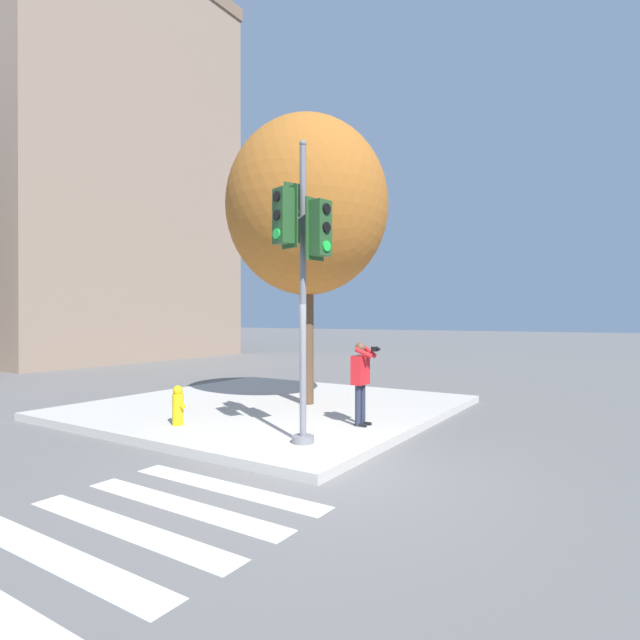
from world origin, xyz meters
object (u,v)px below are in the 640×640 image
(person_photographer, at_px, (361,376))
(street_tree, at_px, (307,207))
(fire_hydrant, at_px, (178,406))
(traffic_signal_pole, at_px, (299,245))

(person_photographer, bearing_deg, street_tree, 57.38)
(person_photographer, xyz_separation_m, street_tree, (1.44, 2.26, 3.85))
(street_tree, xyz_separation_m, fire_hydrant, (-3.38, 0.77, -4.44))
(fire_hydrant, bearing_deg, person_photographer, -57.48)
(street_tree, bearing_deg, fire_hydrant, 167.12)
(person_photographer, relative_size, street_tree, 0.23)
(traffic_signal_pole, relative_size, street_tree, 0.73)
(traffic_signal_pole, height_order, fire_hydrant, traffic_signal_pole)
(traffic_signal_pole, height_order, person_photographer, traffic_signal_pole)
(street_tree, distance_m, fire_hydrant, 5.63)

